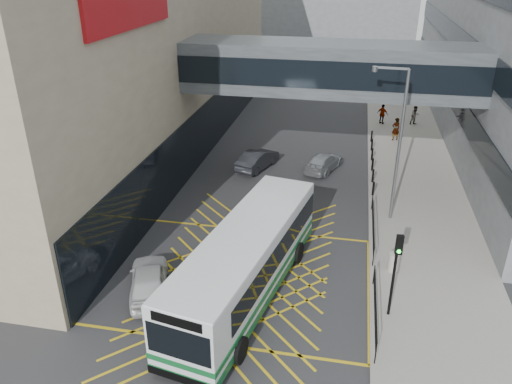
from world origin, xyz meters
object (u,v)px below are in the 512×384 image
Objects in this scene: car_silver at (324,162)px; car_white at (149,279)px; bus at (247,260)px; car_dark at (257,160)px; pedestrian_a at (396,129)px; street_lamp at (397,137)px; pedestrian_c at (382,114)px; traffic_light at (396,264)px; litter_bin at (394,262)px; pedestrian_b at (415,115)px.

car_white is at bearing 86.32° from car_silver.
bus is 14.51m from car_dark.
pedestrian_a reaches higher than car_dark.
car_silver is 0.48× the size of street_lamp.
pedestrian_c is (-0.91, 4.22, -0.05)m from pedestrian_a.
pedestrian_c is at bearing -133.01° from car_white.
car_white is 15.22m from car_dark.
traffic_light reaches higher than litter_bin.
car_white is at bearing 175.90° from traffic_light.
traffic_light reaches higher than bus.
street_lamp is at bearing -128.69° from pedestrian_b.
car_white is at bearing -145.97° from pedestrian_b.
pedestrian_b is (1.89, 4.56, -0.11)m from pedestrian_a.
street_lamp is 18.24m from pedestrian_c.
traffic_light is (3.89, -15.44, 2.09)m from car_silver.
litter_bin is 23.16m from pedestrian_c.
car_dark is 2.44× the size of pedestrian_c.
traffic_light is (10.45, 0.27, 2.00)m from car_white.
litter_bin is (4.22, -11.99, -0.02)m from car_silver.
car_silver is at bearing 29.61° from pedestrian_a.
pedestrian_a is at bearing 81.02° from traffic_light.
pedestrian_a is at bearing 81.64° from bus.
car_white is 2.58× the size of pedestrian_c.
traffic_light is 27.19m from pedestrian_b.
traffic_light is 2.25× the size of pedestrian_c.
car_white is 30.45m from pedestrian_b.
street_lamp is 6.92m from litter_bin.
car_silver is at bearing -153.48° from car_dark.
pedestrian_a is 1.06× the size of pedestrian_c.
car_white reaches higher than car_dark.
pedestrian_a is at bearing -138.46° from car_white.
car_white is 2.74× the size of pedestrian_b.
street_lamp reaches higher than bus.
car_white is at bearing 98.57° from pedestrian_c.
street_lamp is (8.72, -6.02, 4.33)m from car_dark.
car_silver is at bearing -133.64° from car_white.
traffic_light is at bearing 5.47° from bus.
bus is 6.25m from traffic_light.
pedestrian_c is at bearing -108.22° from car_dark.
car_silver is 8.70m from pedestrian_a.
pedestrian_a is (5.22, 6.94, 0.46)m from car_silver.
pedestrian_b is at bearing 82.98° from litter_bin.
pedestrian_b is at bearing -137.67° from car_white.
car_dark is at bearing -118.36° from car_white.
car_dark is 12.41m from pedestrian_a.
car_silver reaches higher than litter_bin.
car_white is 17.02m from car_silver.
street_lamp is at bearing 62.88° from bus.
car_dark is at bearing 14.13° from pedestrian_a.
traffic_light is 9.10m from street_lamp.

